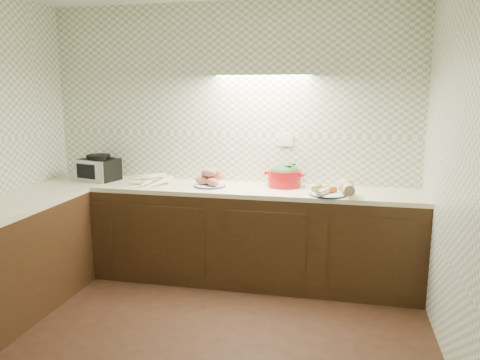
% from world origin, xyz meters
% --- Properties ---
extents(room, '(3.60, 3.60, 2.60)m').
position_xyz_m(room, '(0.00, 0.00, 1.63)').
color(room, black).
rests_on(room, ground).
extents(counter, '(3.60, 3.60, 0.90)m').
position_xyz_m(counter, '(-0.68, 0.68, 0.45)').
color(counter, black).
rests_on(counter, ground).
extents(toaster_oven, '(0.42, 0.36, 0.26)m').
position_xyz_m(toaster_oven, '(-1.29, 1.55, 1.02)').
color(toaster_oven, black).
rests_on(toaster_oven, counter).
extents(parsnip_pile, '(0.40, 0.47, 0.08)m').
position_xyz_m(parsnip_pile, '(-0.70, 1.46, 0.93)').
color(parsnip_pile, beige).
rests_on(parsnip_pile, counter).
extents(sweet_potato_plate, '(0.31, 0.30, 0.18)m').
position_xyz_m(sweet_potato_plate, '(-0.12, 1.49, 0.97)').
color(sweet_potato_plate, '#152140').
rests_on(sweet_potato_plate, counter).
extents(onion_bowl, '(0.14, 0.14, 0.10)m').
position_xyz_m(onion_bowl, '(-0.17, 1.62, 0.94)').
color(onion_bowl, black).
rests_on(onion_bowl, counter).
extents(dutch_oven, '(0.38, 0.35, 0.21)m').
position_xyz_m(dutch_oven, '(0.56, 1.63, 1.00)').
color(dutch_oven, '#B50C14').
rests_on(dutch_oven, counter).
extents(veg_plate, '(0.38, 0.32, 0.14)m').
position_xyz_m(veg_plate, '(1.03, 1.36, 0.95)').
color(veg_plate, '#152140').
rests_on(veg_plate, counter).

